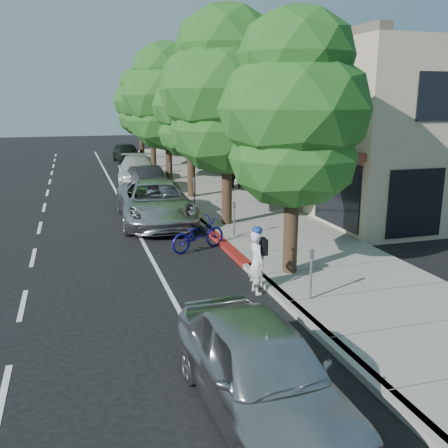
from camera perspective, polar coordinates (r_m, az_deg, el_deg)
name	(u,v)px	position (r m, az deg, el deg)	size (l,w,h in m)	color
ground	(237,258)	(15.85, 1.51, -3.95)	(120.00, 120.00, 0.00)	black
sidewalk	(230,203)	(23.89, 0.68, 2.36)	(4.60, 56.00, 0.15)	gray
curb	(183,206)	(23.31, -4.72, 2.02)	(0.30, 56.00, 0.15)	#9E998E
curb_red_segment	(228,247)	(16.73, 0.43, -2.70)	(0.32, 4.00, 0.15)	maroon
storefront_building	(287,121)	(35.39, 7.21, 11.61)	(10.00, 36.00, 7.00)	#C4B697
street_tree_0	(295,113)	(13.56, 8.07, 12.44)	(4.12, 4.12, 7.25)	black
street_tree_1	(227,93)	(19.17, 0.34, 14.75)	(5.11, 5.11, 8.33)	black
street_tree_2	(190,108)	(24.96, -3.86, 13.05)	(3.80, 3.80, 7.09)	black
street_tree_3	(167,97)	(30.83, -6.50, 14.17)	(5.53, 5.53, 8.32)	black
street_tree_4	(152,103)	(36.75, -8.26, 13.51)	(4.50, 4.50, 7.55)	black
street_tree_5	(140,102)	(42.68, -9.55, 13.54)	(4.42, 4.42, 7.57)	black
cyclist	(257,262)	(12.86, 3.77, -4.38)	(0.61, 0.40, 1.66)	silver
bicycle	(198,234)	(16.57, -2.98, -1.19)	(0.73, 2.08, 1.09)	navy
silver_suv	(155,202)	(20.44, -7.87, 2.46)	(2.81, 6.09, 1.69)	silver
dark_sedan	(148,180)	(27.54, -8.68, 5.05)	(1.46, 4.19, 1.38)	#212426
white_pickup	(137,170)	(30.79, -9.90, 6.13)	(2.23, 5.49, 1.59)	silver
dark_suv_far	(127,152)	(41.68, -11.06, 8.04)	(1.84, 4.57, 1.56)	black
near_car_a	(261,369)	(8.14, 4.20, -16.21)	(1.85, 4.59, 1.56)	#B3B3B8
pedestrian	(234,172)	(27.65, 1.10, 5.96)	(0.86, 0.67, 1.77)	black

